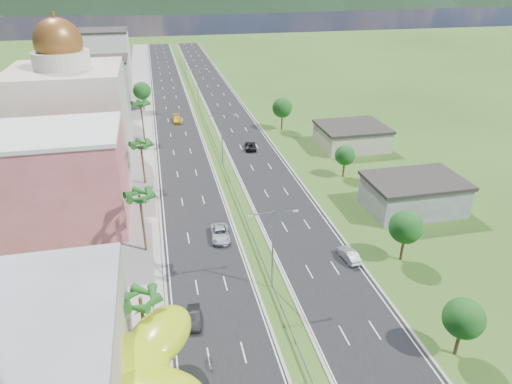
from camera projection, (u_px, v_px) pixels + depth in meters
ground at (295, 344)px, 49.16m from camera, size 500.00×500.00×0.00m
road_left at (174, 113)px, 126.39m from camera, size 11.00×260.00×0.04m
road_right at (227, 110)px, 129.33m from camera, size 11.00×260.00×0.04m
sidewalk_left at (139, 115)px, 124.50m from camera, size 7.00×260.00×0.12m
median_guardrail at (209, 130)px, 111.84m from camera, size 0.10×216.06×0.76m
streetlight_median_b at (273, 242)px, 54.92m from camera, size 6.04×0.25×11.00m
streetlight_median_c at (222, 135)px, 89.90m from camera, size 6.04×0.25×11.00m
streetlight_median_d at (197, 84)px, 129.25m from camera, size 6.04×0.25×11.00m
streetlight_median_e at (185, 56)px, 168.60m from camera, size 6.04×0.25×11.00m
lime_canopy at (90, 372)px, 39.52m from camera, size 18.00×15.00×7.40m
pink_shophouse at (55, 182)px, 68.32m from camera, size 20.00×15.00×15.00m
domed_building at (71, 114)px, 86.73m from camera, size 20.00×20.00×28.70m
midrise_grey at (92, 98)px, 110.27m from camera, size 16.00×15.00×16.00m
midrise_beige at (100, 84)px, 130.18m from camera, size 16.00×15.00×13.00m
midrise_white at (105, 60)px, 149.18m from camera, size 16.00×15.00×18.00m
shed_near at (413, 196)px, 75.42m from camera, size 15.00×10.00×5.00m
shed_far at (351, 137)px, 102.18m from camera, size 14.00×12.00×4.40m
palm_tree_b at (141, 301)px, 44.74m from camera, size 3.60×3.60×8.10m
palm_tree_c at (140, 198)px, 61.59m from camera, size 3.60×3.60×9.60m
palm_tree_d at (141, 146)px, 82.13m from camera, size 3.60×3.60×8.60m
palm_tree_e at (141, 105)px, 103.65m from camera, size 3.60×3.60×9.40m
leafy_tree_lfar at (142, 91)px, 126.72m from camera, size 4.90×4.90×8.05m
leafy_tree_ra at (464, 318)px, 45.82m from camera, size 4.20×4.20×6.90m
leafy_tree_rb at (406, 227)px, 61.10m from camera, size 4.55×4.55×7.47m
leafy_tree_rc at (345, 155)px, 86.53m from camera, size 3.85×3.85×6.33m
leafy_tree_rd at (282, 108)px, 111.44m from camera, size 4.90×4.90×8.05m
mountain_ridge at (220, 8)px, 454.48m from camera, size 860.00×140.00×90.00m
car_dark_left at (194, 317)px, 51.85m from camera, size 1.78×4.27×1.37m
car_silver_mid_left at (220, 234)px, 67.94m from camera, size 2.96×5.79×1.57m
car_yellow_far_left at (177, 119)px, 119.07m from camera, size 2.36×5.50×1.58m
car_silver_right at (349, 255)px, 63.00m from camera, size 2.14×4.70×1.49m
car_dark_far_right at (250, 146)px, 101.47m from camera, size 3.19×5.54×1.45m
motorcycle at (210, 361)px, 46.27m from camera, size 0.65×1.86×1.18m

